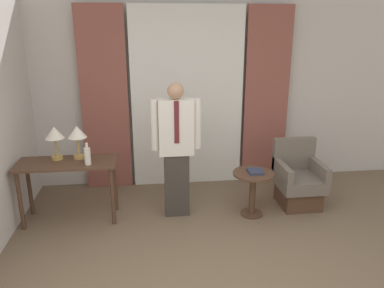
# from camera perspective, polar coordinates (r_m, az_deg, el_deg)

# --- Properties ---
(wall_back) EXTENTS (10.00, 0.06, 2.70)m
(wall_back) POSITION_cam_1_polar(r_m,az_deg,el_deg) (5.53, -0.85, 7.74)
(wall_back) COLOR beige
(wall_back) RESTS_ON ground_plane
(curtain_sheer_center) EXTENTS (1.60, 0.06, 2.58)m
(curtain_sheer_center) POSITION_cam_1_polar(r_m,az_deg,el_deg) (5.41, -0.70, 6.88)
(curtain_sheer_center) COLOR white
(curtain_sheer_center) RESTS_ON ground_plane
(curtain_drape_left) EXTENTS (0.66, 0.06, 2.58)m
(curtain_drape_left) POSITION_cam_1_polar(r_m,az_deg,el_deg) (5.42, -13.16, 6.41)
(curtain_drape_left) COLOR brown
(curtain_drape_left) RESTS_ON ground_plane
(curtain_drape_right) EXTENTS (0.66, 0.06, 2.58)m
(curtain_drape_right) POSITION_cam_1_polar(r_m,az_deg,el_deg) (5.66, 11.23, 7.02)
(curtain_drape_right) COLOR brown
(curtain_drape_right) RESTS_ON ground_plane
(desk) EXTENTS (1.17, 0.49, 0.76)m
(desk) POSITION_cam_1_polar(r_m,az_deg,el_deg) (4.73, -18.40, -4.04)
(desk) COLOR #4C3323
(desk) RESTS_ON ground_plane
(table_lamp_left) EXTENTS (0.23, 0.23, 0.41)m
(table_lamp_left) POSITION_cam_1_polar(r_m,az_deg,el_deg) (4.73, -20.21, 1.29)
(table_lamp_left) COLOR tan
(table_lamp_left) RESTS_ON desk
(table_lamp_right) EXTENTS (0.23, 0.23, 0.41)m
(table_lamp_right) POSITION_cam_1_polar(r_m,az_deg,el_deg) (4.68, -17.09, 1.42)
(table_lamp_right) COLOR tan
(table_lamp_right) RESTS_ON desk
(bottle_near_edge) EXTENTS (0.07, 0.07, 0.26)m
(bottle_near_edge) POSITION_cam_1_polar(r_m,az_deg,el_deg) (4.50, -15.64, -1.73)
(bottle_near_edge) COLOR silver
(bottle_near_edge) RESTS_ON desk
(person) EXTENTS (0.60, 0.20, 1.68)m
(person) POSITION_cam_1_polar(r_m,az_deg,el_deg) (4.52, -2.41, -0.24)
(person) COLOR #38332D
(person) RESTS_ON ground_plane
(armchair) EXTENTS (0.57, 0.61, 0.86)m
(armchair) POSITION_cam_1_polar(r_m,az_deg,el_deg) (5.19, 15.85, -5.52)
(armchair) COLOR #4C3323
(armchair) RESTS_ON ground_plane
(side_table) EXTENTS (0.51, 0.51, 0.57)m
(side_table) POSITION_cam_1_polar(r_m,az_deg,el_deg) (4.75, 9.24, -6.40)
(side_table) COLOR #4C3323
(side_table) RESTS_ON ground_plane
(book) EXTENTS (0.17, 0.20, 0.03)m
(book) POSITION_cam_1_polar(r_m,az_deg,el_deg) (4.68, 9.62, -4.13)
(book) COLOR #2D334C
(book) RESTS_ON side_table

